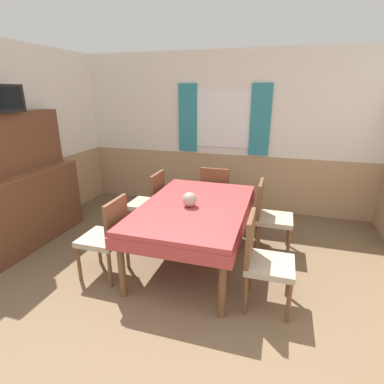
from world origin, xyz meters
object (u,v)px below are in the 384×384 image
(chair_left_far, at_px, (150,201))
(sideboard, at_px, (23,191))
(chair_right_near, at_px, (263,258))
(chair_right_far, at_px, (269,214))
(chair_head_window, at_px, (216,193))
(dining_table, at_px, (195,213))
(chair_left_near, at_px, (107,235))
(vase, at_px, (189,200))

(chair_left_far, height_order, sideboard, sideboard)
(chair_right_near, bearing_deg, chair_left_far, -123.70)
(chair_right_near, bearing_deg, chair_right_far, -180.00)
(chair_left_far, height_order, chair_head_window, same)
(sideboard, bearing_deg, dining_table, 4.38)
(chair_left_near, distance_m, chair_left_far, 1.10)
(chair_right_near, xyz_separation_m, vase, (-0.87, 0.48, 0.32))
(chair_head_window, xyz_separation_m, vase, (-0.04, -1.23, 0.32))
(dining_table, distance_m, chair_right_near, 1.00)
(chair_right_far, relative_size, chair_head_window, 1.00)
(chair_left_near, xyz_separation_m, sideboard, (-1.46, 0.38, 0.23))
(chair_right_far, relative_size, chair_right_near, 1.00)
(chair_left_near, relative_size, sideboard, 0.53)
(chair_left_near, bearing_deg, chair_right_near, -90.00)
(sideboard, bearing_deg, chair_right_far, 13.15)
(chair_left_far, distance_m, vase, 1.06)
(chair_head_window, distance_m, sideboard, 2.66)
(chair_right_far, xyz_separation_m, chair_head_window, (-0.83, 0.61, 0.00))
(chair_left_near, height_order, chair_left_far, same)
(sideboard, bearing_deg, chair_head_window, 30.25)
(chair_right_near, height_order, sideboard, sideboard)
(chair_left_near, distance_m, chair_right_far, 1.99)
(chair_left_far, xyz_separation_m, vase, (0.79, -0.62, 0.32))
(chair_head_window, distance_m, vase, 1.27)
(dining_table, bearing_deg, chair_right_far, 33.70)
(chair_left_near, bearing_deg, chair_right_far, -56.30)
(chair_right_far, bearing_deg, chair_right_near, 0.00)
(chair_left_near, distance_m, sideboard, 1.52)
(chair_left_far, distance_m, sideboard, 1.65)
(chair_right_far, bearing_deg, chair_left_near, -56.30)
(vase, bearing_deg, sideboard, -177.35)
(chair_left_far, bearing_deg, vase, -128.33)
(chair_head_window, bearing_deg, sideboard, -149.75)
(chair_left_far, height_order, vase, chair_left_far)
(chair_head_window, height_order, vase, chair_head_window)
(chair_left_near, height_order, chair_right_far, same)
(chair_left_far, bearing_deg, chair_left_near, -180.00)
(dining_table, relative_size, chair_right_near, 2.03)
(dining_table, relative_size, chair_left_far, 2.03)
(chair_head_window, bearing_deg, chair_left_near, -115.83)
(vase, bearing_deg, chair_left_far, 141.67)
(chair_left_near, bearing_deg, sideboard, 75.51)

